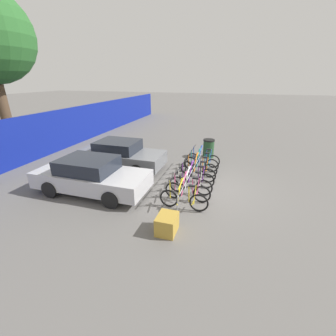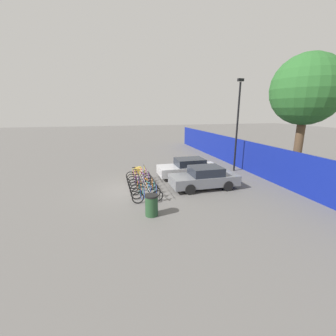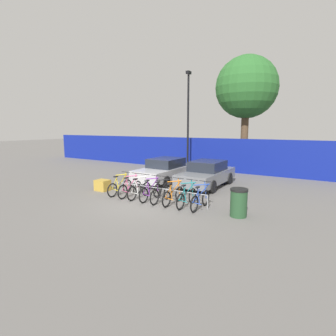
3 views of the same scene
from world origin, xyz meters
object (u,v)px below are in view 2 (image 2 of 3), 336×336
at_px(bicycle_black, 143,185).
at_px(trash_bin, 152,205).
at_px(bicycle_teal, 146,192).
at_px(cargo_crate, 138,171).
at_px(bicycle_yellow, 138,175).
at_px(bicycle_white, 140,180).
at_px(car_silver, 189,168).
at_px(lamp_post, 237,122).
at_px(bicycle_orange, 144,188).
at_px(car_grey, 204,178).
at_px(bike_rack, 144,182).
at_px(bicycle_purple, 142,182).
at_px(bicycle_pink, 139,177).
at_px(bicycle_blue, 148,196).
at_px(tree_behind_hoarding, 306,91).

distance_m(bicycle_black, trash_bin, 3.38).
bearing_deg(bicycle_teal, cargo_crate, 174.85).
bearing_deg(bicycle_yellow, trash_bin, -1.65).
height_order(bicycle_white, bicycle_teal, same).
relative_size(car_silver, lamp_post, 0.62).
xyz_separation_m(bicycle_orange, car_grey, (-0.17, 3.88, 0.31)).
height_order(bicycle_white, trash_bin, bicycle_white).
height_order(bicycle_black, car_grey, car_grey).
xyz_separation_m(bike_rack, bicycle_purple, (-0.29, -0.15, -0.12)).
height_order(bicycle_purple, lamp_post, lamp_post).
xyz_separation_m(bicycle_yellow, bicycle_pink, (0.63, 0.00, 0.00)).
bearing_deg(bicycle_white, car_silver, 107.25).
distance_m(bicycle_yellow, cargo_crate, 1.36).
distance_m(bicycle_black, cargo_crate, 3.72).
relative_size(bicycle_black, car_silver, 0.39).
bearing_deg(lamp_post, car_grey, -50.90).
bearing_deg(bicycle_orange, car_grey, 96.25).
bearing_deg(bicycle_orange, bicycle_purple, -176.29).
xyz_separation_m(bicycle_blue, trash_bin, (1.55, -0.07, 0.14)).
relative_size(bicycle_pink, car_grey, 0.40).
bearing_deg(lamp_post, bicycle_blue, -59.24).
bearing_deg(tree_behind_hoarding, bicycle_pink, -101.41).
height_order(bicycle_yellow, bicycle_white, same).
relative_size(bicycle_black, lamp_post, 0.24).
bearing_deg(lamp_post, bicycle_orange, -66.30).
height_order(bicycle_white, cargo_crate, bicycle_white).
height_order(bicycle_orange, bicycle_teal, same).
relative_size(bicycle_purple, bicycle_blue, 1.00).
height_order(bicycle_pink, car_grey, car_grey).
distance_m(bicycle_purple, bicycle_black, 0.56).
height_order(bicycle_yellow, car_grey, car_grey).
bearing_deg(car_grey, lamp_post, 129.10).
xyz_separation_m(bicycle_yellow, car_grey, (2.79, 3.88, 0.31)).
relative_size(trash_bin, tree_behind_hoarding, 0.12).
bearing_deg(car_silver, bicycle_black, -59.77).
xyz_separation_m(bicycle_white, trash_bin, (4.59, -0.07, 0.14)).
distance_m(bicycle_white, cargo_crate, 2.52).
bearing_deg(trash_bin, bicycle_yellow, 179.26).
bearing_deg(bicycle_purple, tree_behind_hoarding, 81.99).
bearing_deg(bike_rack, bicycle_blue, -4.05).
height_order(lamp_post, tree_behind_hoarding, tree_behind_hoarding).
height_order(bicycle_yellow, trash_bin, bicycle_yellow).
bearing_deg(bicycle_black, bicycle_yellow, -177.24).
xyz_separation_m(bicycle_white, bicycle_purple, (0.65, 0.00, 0.00)).
bearing_deg(car_grey, bicycle_blue, -69.92).
xyz_separation_m(lamp_post, trash_bin, (6.29, -8.05, -3.41)).
xyz_separation_m(bicycle_purple, trash_bin, (3.94, -0.07, 0.14)).
height_order(bicycle_purple, car_grey, car_grey).
xyz_separation_m(bicycle_pink, car_grey, (2.16, 3.88, 0.31)).
xyz_separation_m(bicycle_black, tree_behind_hoarding, (0.43, 10.77, 5.70)).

